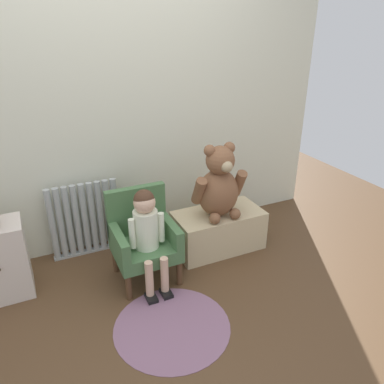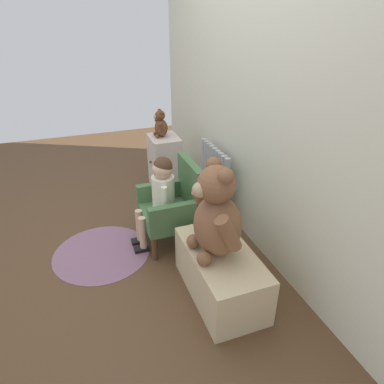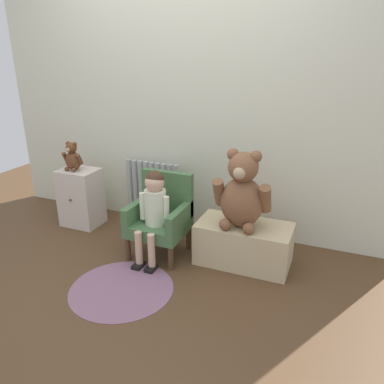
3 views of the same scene
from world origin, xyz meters
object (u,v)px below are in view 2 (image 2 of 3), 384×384
(radiator, at_px, (214,180))
(floor_rug, at_px, (102,253))
(small_dresser, at_px, (165,162))
(child_figure, at_px, (160,190))
(child_armchair, at_px, (175,205))
(large_teddy_bear, at_px, (216,216))
(small_teddy_bear, at_px, (161,125))
(low_bench, at_px, (220,273))

(radiator, relative_size, floor_rug, 0.84)
(small_dresser, distance_m, child_figure, 1.02)
(radiator, distance_m, floor_rug, 1.15)
(child_armchair, bearing_deg, floor_rug, -92.03)
(large_teddy_bear, xyz_separation_m, floor_rug, (-0.67, -0.65, -0.59))
(child_armchair, height_order, small_teddy_bear, small_teddy_bear)
(child_figure, bearing_deg, child_armchair, 90.00)
(radiator, xyz_separation_m, floor_rug, (0.31, -1.06, -0.30))
(small_teddy_bear, bearing_deg, small_dresser, 34.12)
(child_armchair, bearing_deg, child_figure, -90.00)
(low_bench, bearing_deg, child_armchair, -172.49)
(small_teddy_bear, bearing_deg, large_teddy_bear, -4.12)
(radiator, relative_size, small_dresser, 1.12)
(large_teddy_bear, bearing_deg, floor_rug, -135.95)
(child_armchair, distance_m, large_teddy_bear, 0.70)
(small_dresser, xyz_separation_m, floor_rug, (0.93, -0.78, -0.27))
(child_armchair, relative_size, small_teddy_bear, 2.48)
(child_figure, bearing_deg, small_teddy_bear, 163.78)
(child_armchair, xyz_separation_m, small_teddy_bear, (-0.98, 0.17, 0.34))
(small_dresser, xyz_separation_m, low_bench, (1.62, -0.10, -0.11))
(child_armchair, relative_size, floor_rug, 0.91)
(large_teddy_bear, relative_size, floor_rug, 0.81)
(child_figure, distance_m, large_teddy_bear, 0.68)
(small_dresser, distance_m, low_bench, 1.63)
(low_bench, bearing_deg, small_dresser, 176.32)
(radiator, xyz_separation_m, child_armchair, (0.33, -0.47, 0.02))
(small_dresser, distance_m, child_armchair, 0.97)
(low_bench, distance_m, floor_rug, 0.98)
(small_teddy_bear, relative_size, floor_rug, 0.36)
(low_bench, distance_m, large_teddy_bear, 0.43)
(child_figure, xyz_separation_m, large_teddy_bear, (0.65, 0.17, 0.12))
(small_teddy_bear, height_order, floor_rug, small_teddy_bear)
(radiator, distance_m, child_armchair, 0.58)
(child_figure, distance_m, low_bench, 0.77)
(small_teddy_bear, xyz_separation_m, floor_rug, (0.96, -0.76, -0.66))
(radiator, bearing_deg, small_teddy_bear, -155.22)
(small_dresser, bearing_deg, large_teddy_bear, -4.90)
(child_figure, xyz_separation_m, low_bench, (0.67, 0.20, -0.31))
(low_bench, height_order, small_teddy_bear, small_teddy_bear)
(small_dresser, bearing_deg, low_bench, -3.68)
(radiator, height_order, child_figure, child_figure)
(child_armchair, height_order, low_bench, child_armchair)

